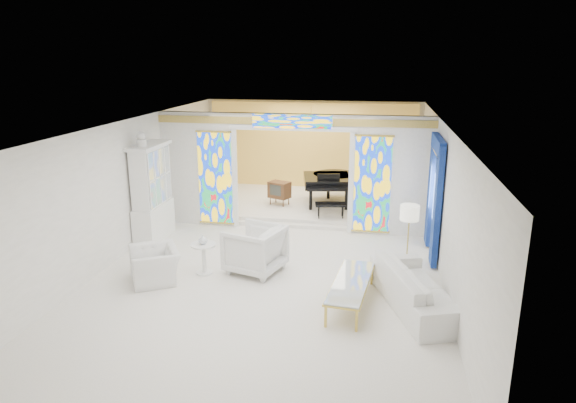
% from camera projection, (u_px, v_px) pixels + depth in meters
% --- Properties ---
extents(floor, '(12.00, 12.00, 0.00)m').
position_uv_depth(floor, '(278.00, 256.00, 11.63)').
color(floor, white).
rests_on(floor, ground).
extents(ceiling, '(7.00, 12.00, 0.02)m').
position_uv_depth(ceiling, '(277.00, 124.00, 10.82)').
color(ceiling, white).
rests_on(ceiling, wall_back).
extents(wall_back, '(7.00, 0.02, 3.00)m').
position_uv_depth(wall_back, '(313.00, 147.00, 16.91)').
color(wall_back, white).
rests_on(wall_back, floor).
extents(wall_front, '(7.00, 0.02, 3.00)m').
position_uv_depth(wall_front, '(171.00, 332.00, 5.54)').
color(wall_front, white).
rests_on(wall_front, floor).
extents(wall_left, '(0.02, 12.00, 3.00)m').
position_uv_depth(wall_left, '(129.00, 186.00, 11.81)').
color(wall_left, white).
rests_on(wall_left, floor).
extents(wall_right, '(0.02, 12.00, 3.00)m').
position_uv_depth(wall_right, '(443.00, 200.00, 10.64)').
color(wall_right, white).
rests_on(wall_right, floor).
extents(partition_wall, '(7.00, 0.22, 3.00)m').
position_uv_depth(partition_wall, '(293.00, 167.00, 13.07)').
color(partition_wall, white).
rests_on(partition_wall, floor).
extents(stained_glass_left, '(0.90, 0.04, 2.40)m').
position_uv_depth(stained_glass_left, '(215.00, 178.00, 13.41)').
color(stained_glass_left, gold).
rests_on(stained_glass_left, partition_wall).
extents(stained_glass_right, '(0.90, 0.04, 2.40)m').
position_uv_depth(stained_glass_right, '(372.00, 185.00, 12.73)').
color(stained_glass_right, gold).
rests_on(stained_glass_right, partition_wall).
extents(stained_glass_transom, '(2.00, 0.04, 0.34)m').
position_uv_depth(stained_glass_transom, '(292.00, 121.00, 12.66)').
color(stained_glass_transom, gold).
rests_on(stained_glass_transom, partition_wall).
extents(alcove_platform, '(6.80, 3.80, 0.18)m').
position_uv_depth(alcove_platform, '(304.00, 203.00, 15.49)').
color(alcove_platform, white).
rests_on(alcove_platform, floor).
extents(gold_curtain_back, '(6.70, 0.10, 2.90)m').
position_uv_depth(gold_curtain_back, '(312.00, 147.00, 16.80)').
color(gold_curtain_back, '#E9BC51').
rests_on(gold_curtain_back, wall_back).
extents(chandelier, '(0.48, 0.48, 0.30)m').
position_uv_depth(chandelier, '(311.00, 122.00, 14.70)').
color(chandelier, gold).
rests_on(chandelier, ceiling).
extents(blue_drapes, '(0.14, 1.85, 2.65)m').
position_uv_depth(blue_drapes, '(435.00, 188.00, 11.30)').
color(blue_drapes, navy).
rests_on(blue_drapes, wall_right).
extents(china_cabinet, '(0.56, 1.46, 2.72)m').
position_uv_depth(china_cabinet, '(152.00, 194.00, 12.42)').
color(china_cabinet, white).
rests_on(china_cabinet, floor).
extents(armchair_left, '(1.31, 1.35, 0.67)m').
position_uv_depth(armchair_left, '(155.00, 265.00, 10.30)').
color(armchair_left, white).
rests_on(armchair_left, floor).
extents(armchair_right, '(1.35, 1.33, 0.99)m').
position_uv_depth(armchair_right, '(255.00, 249.00, 10.70)').
color(armchair_right, white).
rests_on(armchair_right, floor).
extents(sofa, '(1.77, 2.74, 0.75)m').
position_uv_depth(sofa, '(418.00, 287.00, 9.21)').
color(sofa, white).
rests_on(sofa, floor).
extents(side_table, '(0.58, 0.58, 0.65)m').
position_uv_depth(side_table, '(204.00, 254.00, 10.61)').
color(side_table, white).
rests_on(side_table, floor).
extents(vase, '(0.20, 0.20, 0.19)m').
position_uv_depth(vase, '(203.00, 239.00, 10.52)').
color(vase, white).
rests_on(vase, side_table).
extents(coffee_table, '(0.85, 2.09, 0.45)m').
position_uv_depth(coffee_table, '(351.00, 283.00, 9.28)').
color(coffee_table, silver).
rests_on(coffee_table, floor).
extents(floor_lamp, '(0.48, 0.48, 1.55)m').
position_uv_depth(floor_lamp, '(409.00, 216.00, 10.15)').
color(floor_lamp, gold).
rests_on(floor_lamp, floor).
extents(grand_piano, '(1.76, 2.72, 1.01)m').
position_uv_depth(grand_piano, '(331.00, 180.00, 15.06)').
color(grand_piano, black).
rests_on(grand_piano, alcove_platform).
extents(tv_console, '(0.70, 0.60, 0.68)m').
position_uv_depth(tv_console, '(279.00, 190.00, 14.93)').
color(tv_console, '#52361D').
rests_on(tv_console, alcove_platform).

